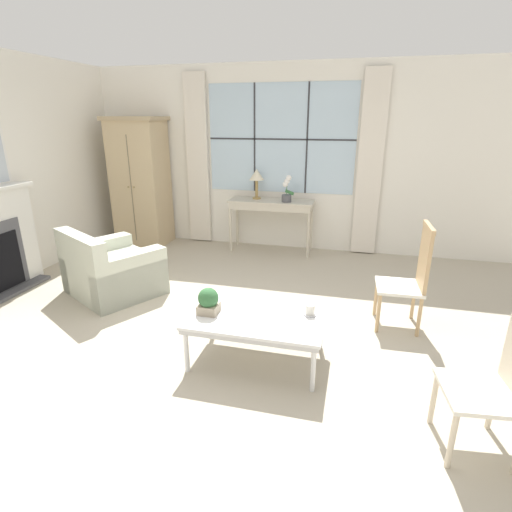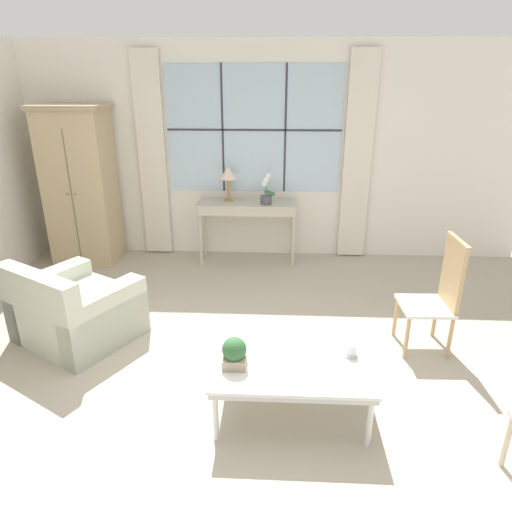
{
  "view_description": "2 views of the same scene",
  "coord_description": "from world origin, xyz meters",
  "px_view_note": "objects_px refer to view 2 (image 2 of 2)",
  "views": [
    {
      "loc": [
        1.19,
        -3.24,
        2.02
      ],
      "look_at": [
        0.29,
        0.34,
        0.74
      ],
      "focal_mm": 28.0,
      "sensor_mm": 36.0,
      "label": 1
    },
    {
      "loc": [
        0.34,
        -3.09,
        2.38
      ],
      "look_at": [
        0.15,
        0.55,
        0.92
      ],
      "focal_mm": 32.0,
      "sensor_mm": 36.0,
      "label": 2
    }
  ],
  "objects_px": {
    "console_table": "(247,209)",
    "potted_orchid": "(266,192)",
    "table_lamp": "(228,175)",
    "armoire": "(81,186)",
    "pillar_candle": "(351,350)",
    "armchair_upholstered": "(75,312)",
    "side_chair_wooden": "(439,291)",
    "coffee_table": "(292,367)",
    "potted_plant_small": "(234,353)"
  },
  "relations": [
    {
      "from": "potted_orchid",
      "to": "coffee_table",
      "type": "distance_m",
      "value": 3.02
    },
    {
      "from": "armoire",
      "to": "coffee_table",
      "type": "distance_m",
      "value": 4.05
    },
    {
      "from": "console_table",
      "to": "coffee_table",
      "type": "relative_size",
      "value": 1.14
    },
    {
      "from": "table_lamp",
      "to": "side_chair_wooden",
      "type": "xyz_separation_m",
      "value": [
        2.11,
        -2.13,
        -0.58
      ]
    },
    {
      "from": "table_lamp",
      "to": "armchair_upholstered",
      "type": "height_order",
      "value": "table_lamp"
    },
    {
      "from": "armoire",
      "to": "pillar_candle",
      "type": "relative_size",
      "value": 18.48
    },
    {
      "from": "armoire",
      "to": "potted_plant_small",
      "type": "distance_m",
      "value": 3.81
    },
    {
      "from": "side_chair_wooden",
      "to": "pillar_candle",
      "type": "xyz_separation_m",
      "value": [
        -0.9,
        -0.84,
        -0.1
      ]
    },
    {
      "from": "console_table",
      "to": "armoire",
      "type": "bearing_deg",
      "value": -178.21
    },
    {
      "from": "armchair_upholstered",
      "to": "side_chair_wooden",
      "type": "relative_size",
      "value": 1.21
    },
    {
      "from": "console_table",
      "to": "armchair_upholstered",
      "type": "xyz_separation_m",
      "value": [
        -1.51,
        -2.07,
        -0.44
      ]
    },
    {
      "from": "coffee_table",
      "to": "armchair_upholstered",
      "type": "bearing_deg",
      "value": 155.27
    },
    {
      "from": "table_lamp",
      "to": "armchair_upholstered",
      "type": "relative_size",
      "value": 0.36
    },
    {
      "from": "pillar_candle",
      "to": "potted_orchid",
      "type": "bearing_deg",
      "value": 104.15
    },
    {
      "from": "armchair_upholstered",
      "to": "pillar_candle",
      "type": "bearing_deg",
      "value": -18.6
    },
    {
      "from": "potted_plant_small",
      "to": "pillar_candle",
      "type": "relative_size",
      "value": 2.05
    },
    {
      "from": "potted_orchid",
      "to": "potted_plant_small",
      "type": "relative_size",
      "value": 1.78
    },
    {
      "from": "side_chair_wooden",
      "to": "coffee_table",
      "type": "height_order",
      "value": "side_chair_wooden"
    },
    {
      "from": "side_chair_wooden",
      "to": "coffee_table",
      "type": "bearing_deg",
      "value": -144.68
    },
    {
      "from": "potted_orchid",
      "to": "armchair_upholstered",
      "type": "distance_m",
      "value": 2.76
    },
    {
      "from": "side_chair_wooden",
      "to": "coffee_table",
      "type": "relative_size",
      "value": 0.94
    },
    {
      "from": "armoire",
      "to": "table_lamp",
      "type": "height_order",
      "value": "armoire"
    },
    {
      "from": "armoire",
      "to": "pillar_candle",
      "type": "bearing_deg",
      "value": -42.09
    },
    {
      "from": "table_lamp",
      "to": "side_chair_wooden",
      "type": "height_order",
      "value": "table_lamp"
    },
    {
      "from": "console_table",
      "to": "side_chair_wooden",
      "type": "xyz_separation_m",
      "value": [
        1.86,
        -2.07,
        -0.14
      ]
    },
    {
      "from": "console_table",
      "to": "table_lamp",
      "type": "xyz_separation_m",
      "value": [
        -0.25,
        0.07,
        0.44
      ]
    },
    {
      "from": "console_table",
      "to": "potted_plant_small",
      "type": "distance_m",
      "value": 3.08
    },
    {
      "from": "side_chair_wooden",
      "to": "coffee_table",
      "type": "xyz_separation_m",
      "value": [
        -1.33,
        -0.94,
        -0.19
      ]
    },
    {
      "from": "side_chair_wooden",
      "to": "armoire",
      "type": "bearing_deg",
      "value": 153.68
    },
    {
      "from": "armoire",
      "to": "potted_plant_small",
      "type": "xyz_separation_m",
      "value": [
        2.29,
        -3.01,
        -0.48
      ]
    },
    {
      "from": "table_lamp",
      "to": "pillar_candle",
      "type": "bearing_deg",
      "value": -67.73
    },
    {
      "from": "armchair_upholstered",
      "to": "side_chair_wooden",
      "type": "distance_m",
      "value": 3.38
    },
    {
      "from": "side_chair_wooden",
      "to": "pillar_candle",
      "type": "relative_size",
      "value": 9.72
    },
    {
      "from": "console_table",
      "to": "potted_orchid",
      "type": "xyz_separation_m",
      "value": [
        0.25,
        -0.06,
        0.25
      ]
    },
    {
      "from": "potted_orchid",
      "to": "armchair_upholstered",
      "type": "xyz_separation_m",
      "value": [
        -1.76,
        -2.01,
        -0.7
      ]
    },
    {
      "from": "armoire",
      "to": "console_table",
      "type": "xyz_separation_m",
      "value": [
        2.17,
        0.07,
        -0.3
      ]
    },
    {
      "from": "coffee_table",
      "to": "pillar_candle",
      "type": "xyz_separation_m",
      "value": [
        0.44,
        0.11,
        0.08
      ]
    },
    {
      "from": "potted_orchid",
      "to": "potted_plant_small",
      "type": "bearing_deg",
      "value": -92.53
    },
    {
      "from": "potted_orchid",
      "to": "coffee_table",
      "type": "bearing_deg",
      "value": -84.57
    },
    {
      "from": "armoire",
      "to": "table_lamp",
      "type": "relative_size",
      "value": 4.42
    },
    {
      "from": "console_table",
      "to": "coffee_table",
      "type": "height_order",
      "value": "console_table"
    },
    {
      "from": "potted_orchid",
      "to": "side_chair_wooden",
      "type": "relative_size",
      "value": 0.38
    },
    {
      "from": "pillar_candle",
      "to": "console_table",
      "type": "bearing_deg",
      "value": 108.39
    },
    {
      "from": "coffee_table",
      "to": "potted_plant_small",
      "type": "bearing_deg",
      "value": -171.04
    },
    {
      "from": "potted_orchid",
      "to": "armoire",
      "type": "bearing_deg",
      "value": -179.85
    },
    {
      "from": "console_table",
      "to": "armchair_upholstered",
      "type": "height_order",
      "value": "console_table"
    },
    {
      "from": "table_lamp",
      "to": "potted_orchid",
      "type": "height_order",
      "value": "table_lamp"
    },
    {
      "from": "armchair_upholstered",
      "to": "console_table",
      "type": "bearing_deg",
      "value": 53.96
    },
    {
      "from": "coffee_table",
      "to": "pillar_candle",
      "type": "height_order",
      "value": "pillar_candle"
    },
    {
      "from": "pillar_candle",
      "to": "armoire",
      "type": "bearing_deg",
      "value": 137.91
    }
  ]
}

